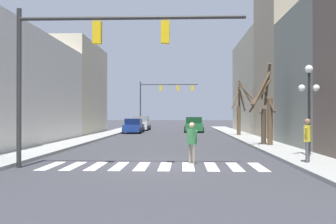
{
  "coord_description": "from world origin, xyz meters",
  "views": [
    {
      "loc": [
        1.16,
        -15.7,
        2.04
      ],
      "look_at": [
        -0.33,
        22.55,
        2.25
      ],
      "focal_mm": 42.0,
      "sensor_mm": 36.0,
      "label": 1
    }
  ],
  "objects_px": {
    "street_lamp_right_corner": "(309,91)",
    "traffic_signal_far": "(162,93)",
    "street_tree_left_far": "(264,118)",
    "street_tree_right_far": "(241,109)",
    "car_parked_left_mid": "(194,125)",
    "pedestrian_on_left_sidewalk": "(308,136)",
    "car_parked_right_near": "(141,124)",
    "traffic_signal_near": "(88,49)",
    "street_tree_left_mid": "(268,108)",
    "pedestrian_waiting_at_curb": "(192,139)",
    "car_parked_right_far": "(134,126)"
  },
  "relations": [
    {
      "from": "street_lamp_right_corner",
      "to": "car_parked_right_near",
      "type": "height_order",
      "value": "street_lamp_right_corner"
    },
    {
      "from": "car_parked_left_mid",
      "to": "street_tree_left_far",
      "type": "height_order",
      "value": "street_tree_left_far"
    },
    {
      "from": "pedestrian_waiting_at_curb",
      "to": "street_tree_left_far",
      "type": "height_order",
      "value": "street_tree_left_far"
    },
    {
      "from": "car_parked_left_mid",
      "to": "pedestrian_waiting_at_curb",
      "type": "distance_m",
      "value": 28.67
    },
    {
      "from": "street_lamp_right_corner",
      "to": "car_parked_right_near",
      "type": "distance_m",
      "value": 33.57
    },
    {
      "from": "traffic_signal_far",
      "to": "car_parked_right_near",
      "type": "xyz_separation_m",
      "value": [
        -2.16,
        -7.5,
        -4.27
      ]
    },
    {
      "from": "car_parked_right_far",
      "to": "street_tree_left_mid",
      "type": "xyz_separation_m",
      "value": [
        10.56,
        -17.89,
        1.66
      ]
    },
    {
      "from": "street_lamp_right_corner",
      "to": "car_parked_right_far",
      "type": "xyz_separation_m",
      "value": [
        -11.03,
        24.35,
        -2.33
      ]
    },
    {
      "from": "street_tree_right_far",
      "to": "street_tree_left_mid",
      "type": "xyz_separation_m",
      "value": [
        -0.08,
        -11.56,
        -0.14
      ]
    },
    {
      "from": "traffic_signal_near",
      "to": "pedestrian_waiting_at_curb",
      "type": "bearing_deg",
      "value": 18.7
    },
    {
      "from": "pedestrian_waiting_at_curb",
      "to": "street_tree_right_far",
      "type": "xyz_separation_m",
      "value": [
        4.91,
        19.89,
        1.54
      ]
    },
    {
      "from": "street_lamp_right_corner",
      "to": "car_parked_left_mid",
      "type": "height_order",
      "value": "street_lamp_right_corner"
    },
    {
      "from": "traffic_signal_near",
      "to": "car_parked_right_near",
      "type": "bearing_deg",
      "value": 92.83
    },
    {
      "from": "street_tree_right_far",
      "to": "pedestrian_on_left_sidewalk",
      "type": "bearing_deg",
      "value": -91.1
    },
    {
      "from": "street_lamp_right_corner",
      "to": "pedestrian_on_left_sidewalk",
      "type": "xyz_separation_m",
      "value": [
        -0.79,
        -2.3,
        -1.9
      ]
    },
    {
      "from": "pedestrian_waiting_at_curb",
      "to": "street_tree_left_mid",
      "type": "distance_m",
      "value": 9.73
    },
    {
      "from": "street_lamp_right_corner",
      "to": "traffic_signal_near",
      "type": "bearing_deg",
      "value": -160.93
    },
    {
      "from": "car_parked_right_far",
      "to": "street_tree_left_far",
      "type": "distance_m",
      "value": 20.39
    },
    {
      "from": "street_tree_left_far",
      "to": "street_tree_right_far",
      "type": "bearing_deg",
      "value": 88.72
    },
    {
      "from": "pedestrian_waiting_at_curb",
      "to": "street_tree_left_mid",
      "type": "bearing_deg",
      "value": -64.09
    },
    {
      "from": "pedestrian_on_left_sidewalk",
      "to": "street_tree_left_mid",
      "type": "relative_size",
      "value": 0.34
    },
    {
      "from": "traffic_signal_near",
      "to": "car_parked_right_near",
      "type": "distance_m",
      "value": 35.08
    },
    {
      "from": "pedestrian_on_left_sidewalk",
      "to": "street_tree_left_far",
      "type": "xyz_separation_m",
      "value": [
        0.14,
        9.15,
        0.63
      ]
    },
    {
      "from": "traffic_signal_far",
      "to": "car_parked_right_far",
      "type": "bearing_deg",
      "value": -98.51
    },
    {
      "from": "car_parked_right_far",
      "to": "car_parked_left_mid",
      "type": "relative_size",
      "value": 1.07
    },
    {
      "from": "car_parked_left_mid",
      "to": "street_tree_right_far",
      "type": "relative_size",
      "value": 0.9
    },
    {
      "from": "car_parked_right_near",
      "to": "traffic_signal_near",
      "type": "bearing_deg",
      "value": -177.17
    },
    {
      "from": "car_parked_left_mid",
      "to": "pedestrian_on_left_sidewalk",
      "type": "relative_size",
      "value": 2.63
    },
    {
      "from": "traffic_signal_near",
      "to": "street_tree_left_mid",
      "type": "bearing_deg",
      "value": 47.73
    },
    {
      "from": "street_tree_left_far",
      "to": "street_tree_left_mid",
      "type": "xyz_separation_m",
      "value": [
        0.17,
        -0.37,
        0.61
      ]
    },
    {
      "from": "car_parked_right_far",
      "to": "street_tree_left_far",
      "type": "height_order",
      "value": "street_tree_left_far"
    },
    {
      "from": "car_parked_left_mid",
      "to": "traffic_signal_near",
      "type": "bearing_deg",
      "value": 170.94
    },
    {
      "from": "street_lamp_right_corner",
      "to": "traffic_signal_far",
      "type": "bearing_deg",
      "value": 102.7
    },
    {
      "from": "traffic_signal_near",
      "to": "street_lamp_right_corner",
      "type": "height_order",
      "value": "traffic_signal_near"
    },
    {
      "from": "traffic_signal_far",
      "to": "street_tree_right_far",
      "type": "height_order",
      "value": "traffic_signal_far"
    },
    {
      "from": "street_lamp_right_corner",
      "to": "car_parked_right_near",
      "type": "bearing_deg",
      "value": 109.15
    },
    {
      "from": "car_parked_right_near",
      "to": "street_tree_left_mid",
      "type": "relative_size",
      "value": 0.94
    },
    {
      "from": "traffic_signal_far",
      "to": "street_lamp_right_corner",
      "type": "xyz_separation_m",
      "value": [
        8.82,
        -39.14,
        -2.03
      ]
    },
    {
      "from": "traffic_signal_near",
      "to": "street_tree_left_far",
      "type": "height_order",
      "value": "traffic_signal_near"
    },
    {
      "from": "street_lamp_right_corner",
      "to": "street_tree_left_far",
      "type": "height_order",
      "value": "street_lamp_right_corner"
    },
    {
      "from": "traffic_signal_near",
      "to": "car_parked_right_far",
      "type": "height_order",
      "value": "traffic_signal_near"
    },
    {
      "from": "car_parked_left_mid",
      "to": "street_tree_right_far",
      "type": "distance_m",
      "value": 9.82
    },
    {
      "from": "street_tree_left_far",
      "to": "car_parked_right_far",
      "type": "bearing_deg",
      "value": 120.67
    },
    {
      "from": "street_tree_left_far",
      "to": "street_tree_left_mid",
      "type": "distance_m",
      "value": 0.74
    },
    {
      "from": "traffic_signal_near",
      "to": "street_tree_left_far",
      "type": "bearing_deg",
      "value": 49.37
    },
    {
      "from": "traffic_signal_far",
      "to": "street_tree_right_far",
      "type": "xyz_separation_m",
      "value": [
        8.42,
        -21.11,
        -2.55
      ]
    },
    {
      "from": "car_parked_right_far",
      "to": "street_tree_left_mid",
      "type": "distance_m",
      "value": 20.84
    },
    {
      "from": "car_parked_right_near",
      "to": "street_lamp_right_corner",
      "type": "bearing_deg",
      "value": -160.85
    },
    {
      "from": "car_parked_right_far",
      "to": "pedestrian_waiting_at_curb",
      "type": "height_order",
      "value": "pedestrian_waiting_at_curb"
    },
    {
      "from": "car_parked_left_mid",
      "to": "street_tree_left_mid",
      "type": "distance_m",
      "value": 20.78
    }
  ]
}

